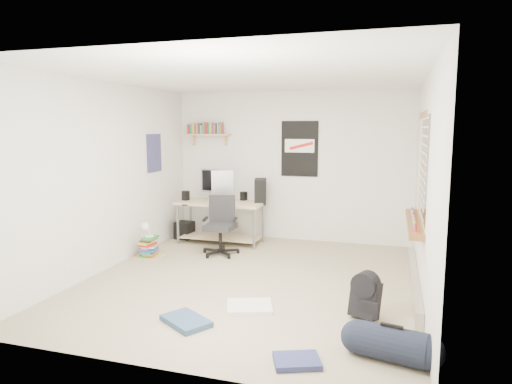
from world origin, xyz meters
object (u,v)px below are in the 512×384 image
(duffel_bag, at_px, (391,345))
(book_stack, at_px, (149,247))
(backpack, at_px, (365,299))
(office_chair, at_px, (220,223))
(desk, at_px, (221,221))

(duffel_bag, xyz_separation_m, book_stack, (-3.45, 2.13, 0.01))
(backpack, bearing_deg, office_chair, 163.89)
(desk, bearing_deg, backpack, -61.60)
(desk, distance_m, backpack, 3.47)
(desk, height_order, backpack, desk)
(office_chair, height_order, backpack, office_chair)
(desk, xyz_separation_m, backpack, (2.49, -2.42, -0.16))
(duffel_bag, bearing_deg, book_stack, 160.54)
(backpack, relative_size, duffel_bag, 0.64)
(desk, relative_size, office_chair, 1.62)
(backpack, xyz_separation_m, duffel_bag, (0.26, -0.81, -0.06))
(desk, height_order, book_stack, desk)
(backpack, relative_size, book_stack, 0.81)
(office_chair, height_order, duffel_bag, office_chair)
(office_chair, bearing_deg, duffel_bag, -58.09)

